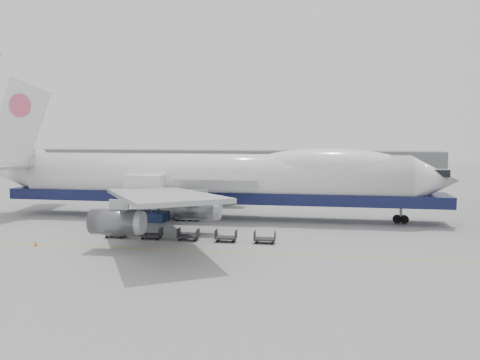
# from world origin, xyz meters

# --- Properties ---
(ground) EXTENTS (260.00, 260.00, 0.00)m
(ground) POSITION_xyz_m (0.00, 0.00, 0.00)
(ground) COLOR gray
(ground) RESTS_ON ground
(apron_line) EXTENTS (60.00, 0.15, 0.01)m
(apron_line) POSITION_xyz_m (0.00, -6.00, 0.01)
(apron_line) COLOR gold
(apron_line) RESTS_ON ground
(hangar) EXTENTS (110.00, 8.00, 7.00)m
(hangar) POSITION_xyz_m (-10.00, 70.00, 3.50)
(hangar) COLOR slate
(hangar) RESTS_ON ground
(airliner) EXTENTS (67.00, 55.30, 19.98)m
(airliner) POSITION_xyz_m (0.64, 12.00, 5.62)
(airliner) COLOR white
(airliner) RESTS_ON ground
(catering_truck) EXTENTS (5.85, 4.26, 6.24)m
(catering_truck) POSITION_xyz_m (-8.42, 8.52, 3.47)
(catering_truck) COLOR navy
(catering_truck) RESTS_ON ground
(traffic_cone) EXTENTS (0.37, 0.37, 0.55)m
(traffic_cone) POSITION_xyz_m (-15.06, -6.65, 0.26)
(traffic_cone) COLOR orange
(traffic_cone) RESTS_ON ground
(dolly_0) EXTENTS (2.30, 1.35, 1.30)m
(dolly_0) POSITION_xyz_m (-8.36, -1.62, 0.53)
(dolly_0) COLOR #2D2D30
(dolly_0) RESTS_ON ground
(dolly_1) EXTENTS (2.30, 1.35, 1.30)m
(dolly_1) POSITION_xyz_m (-4.12, -1.62, 0.53)
(dolly_1) COLOR #2D2D30
(dolly_1) RESTS_ON ground
(dolly_2) EXTENTS (2.30, 1.35, 1.30)m
(dolly_2) POSITION_xyz_m (0.12, -1.62, 0.53)
(dolly_2) COLOR #2D2D30
(dolly_2) RESTS_ON ground
(dolly_3) EXTENTS (2.30, 1.35, 1.30)m
(dolly_3) POSITION_xyz_m (4.36, -1.62, 0.53)
(dolly_3) COLOR #2D2D30
(dolly_3) RESTS_ON ground
(dolly_4) EXTENTS (2.30, 1.35, 1.30)m
(dolly_4) POSITION_xyz_m (8.59, -1.62, 0.53)
(dolly_4) COLOR #2D2D30
(dolly_4) RESTS_ON ground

